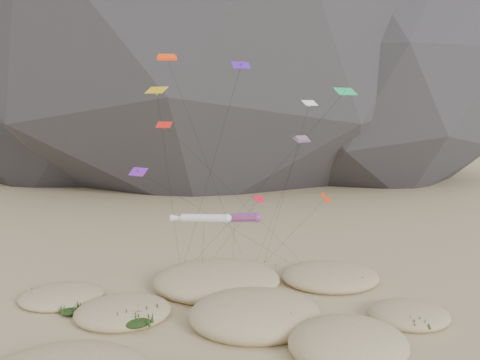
{
  "coord_description": "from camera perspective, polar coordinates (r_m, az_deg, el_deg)",
  "views": [
    {
      "loc": [
        -5.74,
        -42.37,
        22.95
      ],
      "look_at": [
        0.94,
        12.0,
        14.47
      ],
      "focal_mm": 35.0,
      "sensor_mm": 36.0,
      "label": 1
    }
  ],
  "objects": [
    {
      "name": "ground",
      "position": [
        48.52,
        0.66,
        -19.42
      ],
      "size": [
        500.0,
        500.0,
        0.0
      ],
      "primitive_type": "plane",
      "color": "#CCB789",
      "rests_on": "ground"
    },
    {
      "name": "white_tube_kite",
      "position": [
        50.86,
        -4.68,
        -4.65
      ],
      "size": [
        6.59,
        15.69,
        11.86
      ],
      "color": "silver",
      "rests_on": "ground"
    },
    {
      "name": "kite_stakes",
      "position": [
        69.8,
        0.34,
        -10.26
      ],
      "size": [
        18.02,
        3.69,
        0.3
      ],
      "color": "#3F2D1E",
      "rests_on": "ground"
    },
    {
      "name": "orange_parafoil",
      "position": [
        58.8,
        -8.72,
        14.07
      ],
      "size": [
        11.74,
        13.31,
        29.39
      ],
      "color": "#FF400D",
      "rests_on": "ground"
    },
    {
      "name": "multi_parafoil",
      "position": [
        53.11,
        7.45,
        4.63
      ],
      "size": [
        3.48,
        17.33,
        19.89
      ],
      "color": "red",
      "rests_on": "ground"
    },
    {
      "name": "delta_kites",
      "position": [
        54.48,
        1.32,
        5.87
      ],
      "size": [
        27.25,
        18.74,
        28.02
      ],
      "color": "#FF380D",
      "rests_on": "ground"
    },
    {
      "name": "dune_grass",
      "position": [
        50.86,
        -1.61,
        -16.94
      ],
      "size": [
        43.91,
        29.18,
        1.59
      ],
      "color": "black",
      "rests_on": "ground"
    },
    {
      "name": "dunes",
      "position": [
        53.15,
        -1.42,
        -15.9
      ],
      "size": [
        48.61,
        36.13,
        4.08
      ],
      "color": "#CCB789",
      "rests_on": "ground"
    },
    {
      "name": "rainbow_tube_kite",
      "position": [
        51.08,
        -0.89,
        -4.63
      ],
      "size": [
        6.38,
        20.46,
        11.86
      ],
      "color": "#FF491A",
      "rests_on": "ground"
    }
  ]
}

